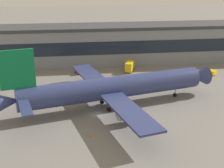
{
  "coord_description": "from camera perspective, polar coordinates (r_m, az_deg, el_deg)",
  "views": [
    {
      "loc": [
        -6.15,
        -71.63,
        33.63
      ],
      "look_at": [
        4.95,
        8.98,
        5.0
      ],
      "focal_mm": 49.58,
      "sensor_mm": 36.0,
      "label": 1
    }
  ],
  "objects": [
    {
      "name": "ground_plane",
      "position": [
        79.37,
        -2.67,
        -5.71
      ],
      "size": [
        600.0,
        600.0,
        0.0
      ],
      "primitive_type": "plane",
      "color": "slate"
    },
    {
      "name": "terminal_building",
      "position": [
        125.18,
        -4.89,
        7.29
      ],
      "size": [
        192.82,
        16.77,
        15.07
      ],
      "color": "gray",
      "rests_on": "ground_plane"
    },
    {
      "name": "airliner",
      "position": [
        82.1,
        -0.21,
        -0.74
      ],
      "size": [
        59.9,
        51.39,
        17.75
      ],
      "color": "navy",
      "rests_on": "ground_plane"
    },
    {
      "name": "pushback_tractor",
      "position": [
        116.23,
        17.45,
        2.19
      ],
      "size": [
        4.89,
        5.42,
        1.75
      ],
      "color": "yellow",
      "rests_on": "ground_plane"
    },
    {
      "name": "baggage_tug",
      "position": [
        112.44,
        -6.08,
        2.45
      ],
      "size": [
        3.28,
        4.1,
        1.85
      ],
      "color": "red",
      "rests_on": "ground_plane"
    },
    {
      "name": "stair_truck",
      "position": [
        114.68,
        3.29,
        3.33
      ],
      "size": [
        4.43,
        6.46,
        3.55
      ],
      "color": "yellow",
      "rests_on": "ground_plane"
    },
    {
      "name": "belt_loader",
      "position": [
        115.11,
        -16.8,
        2.15
      ],
      "size": [
        6.55,
        4.9,
        1.95
      ],
      "color": "red",
      "rests_on": "ground_plane"
    },
    {
      "name": "traffic_cone_0",
      "position": [
        69.21,
        -4.07,
        -9.43
      ],
      "size": [
        0.54,
        0.54,
        0.67
      ],
      "primitive_type": "cone",
      "color": "#F2590C",
      "rests_on": "ground_plane"
    }
  ]
}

